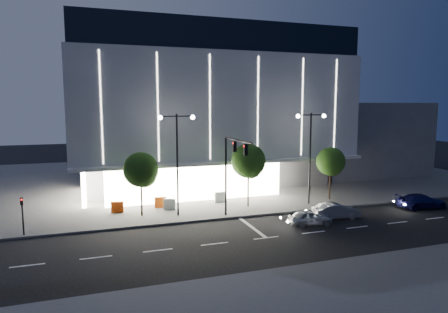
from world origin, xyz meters
name	(u,v)px	position (x,y,z in m)	size (l,w,h in m)	color
ground	(234,234)	(0.00, 0.00, 0.00)	(160.00, 160.00, 0.00)	black
sidewalk_museum	(208,176)	(5.00, 24.00, 0.07)	(70.00, 40.00, 0.15)	#474747
sidewalk_near	(405,294)	(5.00, -12.00, 0.07)	(70.00, 10.00, 0.15)	#474747
museum	(196,109)	(2.98, 22.31, 9.27)	(30.00, 25.80, 18.00)	#4C4C51
annex_building	(341,136)	(26.00, 24.00, 5.00)	(16.00, 20.00, 10.00)	#4C4C51
traffic_mast	(232,162)	(1.00, 3.34, 5.03)	(0.33, 5.89, 7.07)	black
street_lamp_west	(177,149)	(-3.00, 6.00, 5.96)	(3.16, 0.36, 9.00)	black
street_lamp_east	(310,145)	(10.00, 6.00, 5.96)	(3.16, 0.36, 9.00)	black
ped_signal_far	(22,212)	(-15.00, 4.50, 1.89)	(0.22, 0.24, 3.00)	black
tree_left	(141,172)	(-5.97, 7.02, 4.03)	(3.02, 3.02, 5.72)	black
tree_mid	(249,163)	(4.03, 7.02, 4.33)	(3.25, 3.25, 6.15)	black
tree_right	(331,163)	(13.03, 7.02, 3.88)	(2.91, 2.91, 5.51)	black
car_lead	(310,218)	(6.74, 0.28, 0.62)	(1.46, 3.62, 1.23)	#A1A2A8
car_second	(336,211)	(9.86, 1.21, 0.67)	(1.42, 4.08, 1.34)	#9EA0A6
car_third	(421,201)	(19.50, 1.54, 0.69)	(1.92, 4.72, 1.37)	#13144A
barrier_a	(117,207)	(-7.97, 8.65, 0.65)	(1.10, 0.25, 1.00)	#F94B0D
barrier_b	(169,204)	(-3.33, 8.22, 0.65)	(1.10, 0.25, 1.00)	silver
barrier_c	(160,202)	(-3.99, 9.21, 0.65)	(1.10, 0.25, 1.00)	#C54A0A
barrier_d	(220,197)	(2.00, 9.50, 0.65)	(1.10, 0.25, 1.00)	white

